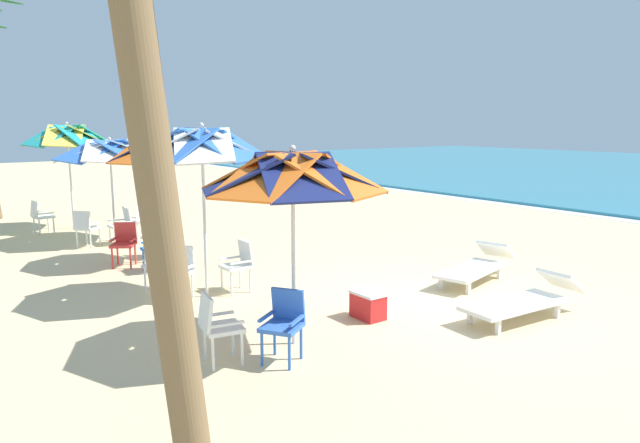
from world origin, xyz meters
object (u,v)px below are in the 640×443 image
beach_umbrella_0 (293,174)px  plastic_chair_3 (179,269)px  cooler_box (368,305)px  plastic_chair_5 (158,234)px  plastic_chair_1 (217,324)px  palm_tree_1 (152,113)px  plastic_chair_0 (284,321)px  plastic_chair_7 (124,241)px  sun_lounger_1 (476,266)px  plastic_chair_9 (122,223)px  plastic_chair_2 (239,263)px  plastic_chair_6 (158,246)px  sun_lounger_0 (524,300)px  plastic_chair_4 (163,263)px  beach_umbrella_4 (68,137)px  beach_umbrella_2 (157,152)px  beach_umbrella_1 (202,146)px  plastic_chair_10 (86,226)px  plastic_chair_11 (40,215)px  plastic_chair_8 (142,219)px  beach_umbrella_3 (110,151)px

beach_umbrella_0 → plastic_chair_3: beach_umbrella_0 is taller
cooler_box → plastic_chair_5: bearing=-170.0°
plastic_chair_1 → palm_tree_1: size_ratio=0.18×
plastic_chair_0 → plastic_chair_7: same height
sun_lounger_1 → palm_tree_1: palm_tree_1 is taller
plastic_chair_7 → plastic_chair_9: (-2.15, 0.66, 0.00)m
plastic_chair_2 → palm_tree_1: (4.39, -3.04, 2.41)m
plastic_chair_6 → plastic_chair_9: same height
sun_lounger_0 → plastic_chair_4: bearing=-140.4°
sun_lounger_1 → cooler_box: sun_lounger_1 is taller
plastic_chair_3 → beach_umbrella_4: 8.04m
beach_umbrella_2 → cooler_box: (5.13, 1.11, -2.06)m
beach_umbrella_0 → plastic_chair_2: size_ratio=2.96×
beach_umbrella_1 → plastic_chair_7: beach_umbrella_1 is taller
plastic_chair_4 → plastic_chair_10: same height
plastic_chair_2 → plastic_chair_0: bearing=-18.7°
beach_umbrella_0 → plastic_chair_11: bearing=-174.2°
plastic_chair_8 → sun_lounger_0: size_ratio=0.40×
palm_tree_1 → plastic_chair_7: bearing=164.3°
plastic_chair_4 → palm_tree_1: palm_tree_1 is taller
beach_umbrella_1 → plastic_chair_8: bearing=171.0°
beach_umbrella_2 → plastic_chair_1: bearing=-14.9°
plastic_chair_6 → palm_tree_1: (6.53, -2.46, 2.41)m
plastic_chair_4 → cooler_box: size_ratio=1.73×
plastic_chair_8 → plastic_chair_0: bearing=-8.5°
beach_umbrella_0 → plastic_chair_3: 3.23m
plastic_chair_11 → sun_lounger_1: plastic_chair_11 is taller
plastic_chair_0 → beach_umbrella_4: beach_umbrella_4 is taller
plastic_chair_0 → plastic_chair_8: bearing=171.5°
plastic_chair_11 → sun_lounger_1: (9.55, 5.34, -0.22)m
plastic_chair_4 → plastic_chair_7: bearing=178.5°
plastic_chair_2 → plastic_chair_4: bearing=-126.8°
plastic_chair_9 → plastic_chair_11: (-2.48, -1.29, 0.00)m
plastic_chair_0 → plastic_chair_8: same height
beach_umbrella_1 → plastic_chair_8: (-5.35, 0.85, -1.96)m
beach_umbrella_1 → cooler_box: size_ratio=5.67×
cooler_box → palm_tree_1: bearing=-62.3°
plastic_chair_2 → beach_umbrella_3: bearing=-176.4°
plastic_chair_9 → plastic_chair_11: size_ratio=1.00×
plastic_chair_1 → plastic_chair_10: size_ratio=1.00×
plastic_chair_10 → sun_lounger_0: (8.88, 3.80, -0.22)m
plastic_chair_9 → sun_lounger_0: plastic_chair_9 is taller
plastic_chair_3 → plastic_chair_8: size_ratio=1.00×
beach_umbrella_2 → plastic_chair_8: beach_umbrella_2 is taller
beach_umbrella_1 → plastic_chair_4: beach_umbrella_1 is taller
plastic_chair_0 → plastic_chair_4: (-3.68, -0.06, 0.00)m
beach_umbrella_0 → beach_umbrella_1: beach_umbrella_1 is taller
beach_umbrella_0 → plastic_chair_0: bearing=-46.3°
plastic_chair_11 → plastic_chair_8: bearing=40.8°
plastic_chair_4 → plastic_chair_10: size_ratio=1.00×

